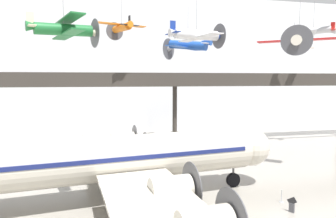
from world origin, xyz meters
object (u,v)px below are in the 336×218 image
(suspended_plane_green_biplane, at_px, (65,29))
(suspended_plane_red_highwing, at_px, (298,45))
(suspended_plane_white_twin, at_px, (196,35))
(airliner_silver_main, at_px, (116,159))
(stanchion_barrier, at_px, (282,198))
(info_sign_pedestal, at_px, (292,206))
(suspended_plane_blue_trainer, at_px, (188,45))
(suspended_plane_silver_racer, at_px, (313,31))
(suspended_plane_orange_highwing, at_px, (122,27))

(suspended_plane_green_biplane, relative_size, suspended_plane_red_highwing, 0.97)
(suspended_plane_red_highwing, bearing_deg, suspended_plane_white_twin, -83.49)
(airliner_silver_main, height_order, suspended_plane_green_biplane, suspended_plane_green_biplane)
(suspended_plane_white_twin, distance_m, stanchion_barrier, 20.00)
(stanchion_barrier, bearing_deg, info_sign_pedestal, -99.77)
(suspended_plane_green_biplane, bearing_deg, suspended_plane_blue_trainer, 33.55)
(suspended_plane_white_twin, bearing_deg, airliner_silver_main, -145.53)
(suspended_plane_blue_trainer, xyz_separation_m, suspended_plane_red_highwing, (7.26, -16.62, -1.60))
(info_sign_pedestal, bearing_deg, suspended_plane_silver_racer, 19.12)
(suspended_plane_white_twin, distance_m, suspended_plane_silver_racer, 19.06)
(suspended_plane_white_twin, relative_size, suspended_plane_orange_highwing, 1.17)
(airliner_silver_main, distance_m, suspended_plane_silver_racer, 34.36)
(suspended_plane_green_biplane, distance_m, suspended_plane_silver_racer, 35.09)
(suspended_plane_red_highwing, distance_m, stanchion_barrier, 16.18)
(airliner_silver_main, relative_size, stanchion_barrier, 31.04)
(stanchion_barrier, height_order, info_sign_pedestal, info_sign_pedestal)
(suspended_plane_blue_trainer, distance_m, stanchion_barrier, 28.03)
(suspended_plane_orange_highwing, relative_size, info_sign_pedestal, 5.80)
(suspended_plane_red_highwing, bearing_deg, suspended_plane_silver_racer, 175.64)
(suspended_plane_green_biplane, relative_size, stanchion_barrier, 7.72)
(suspended_plane_white_twin, distance_m, info_sign_pedestal, 21.07)
(suspended_plane_silver_racer, bearing_deg, suspended_plane_white_twin, 46.86)
(suspended_plane_green_biplane, bearing_deg, suspended_plane_orange_highwing, 53.97)
(suspended_plane_white_twin, height_order, suspended_plane_orange_highwing, suspended_plane_orange_highwing)
(stanchion_barrier, xyz_separation_m, info_sign_pedestal, (-0.31, -1.80, 0.13))
(suspended_plane_red_highwing, bearing_deg, suspended_plane_blue_trainer, -117.55)
(suspended_plane_orange_highwing, distance_m, info_sign_pedestal, 30.48)
(suspended_plane_orange_highwing, distance_m, stanchion_barrier, 29.34)
(suspended_plane_green_biplane, relative_size, info_sign_pedestal, 6.71)
(airliner_silver_main, bearing_deg, suspended_plane_orange_highwing, 77.72)
(airliner_silver_main, xyz_separation_m, suspended_plane_orange_highwing, (1.73, 18.40, 13.43))
(suspended_plane_white_twin, height_order, stanchion_barrier, suspended_plane_white_twin)
(suspended_plane_white_twin, distance_m, suspended_plane_blue_trainer, 10.93)
(airliner_silver_main, bearing_deg, suspended_plane_blue_trainer, 53.48)
(suspended_plane_white_twin, xyz_separation_m, suspended_plane_orange_highwing, (-8.12, 8.21, 1.91))
(airliner_silver_main, distance_m, suspended_plane_blue_trainer, 26.68)
(airliner_silver_main, height_order, suspended_plane_red_highwing, suspended_plane_red_highwing)
(suspended_plane_silver_racer, xyz_separation_m, stanchion_barrier, (-15.29, -17.01, -16.42))
(suspended_plane_orange_highwing, bearing_deg, airliner_silver_main, 155.81)
(suspended_plane_orange_highwing, xyz_separation_m, suspended_plane_red_highwing, (17.42, -14.10, -3.51))
(suspended_plane_green_biplane, xyz_separation_m, info_sign_pedestal, (16.48, -4.89, -13.30))
(airliner_silver_main, distance_m, info_sign_pedestal, 14.00)
(suspended_plane_white_twin, distance_m, suspended_plane_green_biplane, 16.82)
(airliner_silver_main, relative_size, suspended_plane_red_highwing, 3.90)
(suspended_plane_silver_racer, bearing_deg, suspended_plane_green_biplane, 58.22)
(stanchion_barrier, distance_m, info_sign_pedestal, 1.83)
(suspended_plane_silver_racer, xyz_separation_m, info_sign_pedestal, (-15.60, -18.80, -16.28))
(suspended_plane_blue_trainer, bearing_deg, suspended_plane_orange_highwing, 58.29)
(suspended_plane_green_biplane, distance_m, stanchion_barrier, 21.72)
(suspended_plane_white_twin, height_order, suspended_plane_red_highwing, suspended_plane_white_twin)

